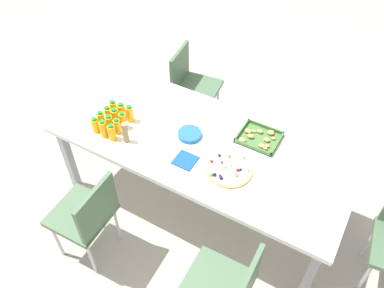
{
  "coord_description": "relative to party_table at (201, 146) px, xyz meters",
  "views": [
    {
      "loc": [
        0.96,
        -1.81,
        2.84
      ],
      "look_at": [
        -0.03,
        -0.08,
        0.76
      ],
      "focal_mm": 37.06,
      "sensor_mm": 36.0,
      "label": 1
    }
  ],
  "objects": [
    {
      "name": "chair_near_right",
      "position": [
        0.63,
        -0.8,
        -0.18
      ],
      "size": [
        0.41,
        0.41,
        0.83
      ],
      "rotation": [
        0.0,
        0.0,
        1.6
      ],
      "color": "#4C6B4C",
      "rests_on": "ground_plane"
    },
    {
      "name": "snack_tray",
      "position": [
        0.36,
        0.23,
        0.07
      ],
      "size": [
        0.3,
        0.26,
        0.04
      ],
      "color": "#477238",
      "rests_on": "party_table"
    },
    {
      "name": "juice_bottle_9",
      "position": [
        -0.73,
        -0.09,
        0.13
      ],
      "size": [
        0.06,
        0.06,
        0.14
      ],
      "color": "#FAAE14",
      "rests_on": "party_table"
    },
    {
      "name": "juice_bottle_6",
      "position": [
        -0.73,
        -0.16,
        0.12
      ],
      "size": [
        0.05,
        0.05,
        0.13
      ],
      "color": "#FAAD14",
      "rests_on": "party_table"
    },
    {
      "name": "juice_bottle_10",
      "position": [
        -0.66,
        -0.08,
        0.12
      ],
      "size": [
        0.06,
        0.06,
        0.14
      ],
      "color": "#FAAC14",
      "rests_on": "party_table"
    },
    {
      "name": "plate_stack",
      "position": [
        -0.1,
        -0.0,
        0.08
      ],
      "size": [
        0.18,
        0.18,
        0.03
      ],
      "color": "blue",
      "rests_on": "party_table"
    },
    {
      "name": "napkin_stack",
      "position": [
        0.0,
        -0.23,
        0.06
      ],
      "size": [
        0.15,
        0.15,
        0.01
      ],
      "primitive_type": "cube",
      "color": "#194CA5",
      "rests_on": "party_table"
    },
    {
      "name": "ground_plane",
      "position": [
        0.0,
        0.0,
        -0.69
      ],
      "size": [
        12.0,
        12.0,
        0.0
      ],
      "primitive_type": "plane",
      "color": "#B2A899"
    },
    {
      "name": "juice_bottle_3",
      "position": [
        -0.73,
        -0.24,
        0.13
      ],
      "size": [
        0.06,
        0.06,
        0.15
      ],
      "color": "#F9AC14",
      "rests_on": "party_table"
    },
    {
      "name": "juice_bottle_0",
      "position": [
        -0.73,
        -0.31,
        0.12
      ],
      "size": [
        0.06,
        0.06,
        0.13
      ],
      "color": "#F9AD14",
      "rests_on": "party_table"
    },
    {
      "name": "chair_far_left",
      "position": [
        -0.58,
        0.85,
        -0.18
      ],
      "size": [
        0.45,
        0.45,
        0.83
      ],
      "rotation": [
        0.0,
        0.0,
        -1.44
      ],
      "color": "#4C6B4C",
      "rests_on": "ground_plane"
    },
    {
      "name": "fruit_pizza",
      "position": [
        0.31,
        -0.16,
        0.07
      ],
      "size": [
        0.32,
        0.32,
        0.05
      ],
      "color": "tan",
      "rests_on": "party_table"
    },
    {
      "name": "juice_bottle_7",
      "position": [
        -0.66,
        -0.17,
        0.13
      ],
      "size": [
        0.06,
        0.06,
        0.15
      ],
      "color": "#FAAD14",
      "rests_on": "party_table"
    },
    {
      "name": "juice_bottle_5",
      "position": [
        -0.58,
        -0.24,
        0.12
      ],
      "size": [
        0.05,
        0.05,
        0.14
      ],
      "color": "#F9AD14",
      "rests_on": "party_table"
    },
    {
      "name": "cardboard_tube",
      "position": [
        -0.48,
        -0.28,
        0.14
      ],
      "size": [
        0.04,
        0.04,
        0.17
      ],
      "primitive_type": "cylinder",
      "color": "#9E7A56",
      "rests_on": "party_table"
    },
    {
      "name": "juice_bottle_11",
      "position": [
        -0.58,
        -0.08,
        0.13
      ],
      "size": [
        0.06,
        0.06,
        0.15
      ],
      "color": "#FAAC14",
      "rests_on": "party_table"
    },
    {
      "name": "juice_bottle_4",
      "position": [
        -0.66,
        -0.24,
        0.12
      ],
      "size": [
        0.06,
        0.06,
        0.14
      ],
      "color": "#F9AC14",
      "rests_on": "party_table"
    },
    {
      "name": "juice_bottle_2",
      "position": [
        -0.58,
        -0.31,
        0.12
      ],
      "size": [
        0.06,
        0.06,
        0.14
      ],
      "color": "#F9AD14",
      "rests_on": "party_table"
    },
    {
      "name": "chair_near_left",
      "position": [
        -0.45,
        -0.82,
        -0.18
      ],
      "size": [
        0.41,
        0.41,
        0.83
      ],
      "rotation": [
        0.0,
        0.0,
        1.61
      ],
      "color": "#4C6B4C",
      "rests_on": "ground_plane"
    },
    {
      "name": "juice_bottle_8",
      "position": [
        -0.58,
        -0.17,
        0.13
      ],
      "size": [
        0.05,
        0.05,
        0.15
      ],
      "color": "#F9AC14",
      "rests_on": "party_table"
    },
    {
      "name": "party_table",
      "position": [
        0.0,
        0.0,
        0.0
      ],
      "size": [
        2.25,
        0.96,
        0.74
      ],
      "color": "silver",
      "rests_on": "ground_plane"
    },
    {
      "name": "juice_bottle_1",
      "position": [
        -0.65,
        -0.31,
        0.13
      ],
      "size": [
        0.06,
        0.06,
        0.15
      ],
      "color": "#FAAD14",
      "rests_on": "party_table"
    }
  ]
}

